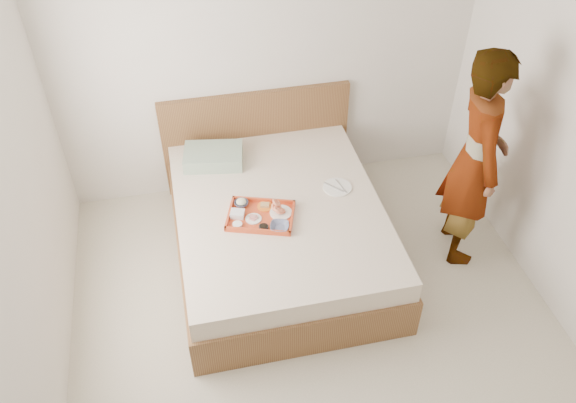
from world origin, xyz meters
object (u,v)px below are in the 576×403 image
(tray, at_px, (261,216))
(dinner_plate, at_px, (337,187))
(person, at_px, (476,160))
(bed, at_px, (279,231))

(tray, height_order, dinner_plate, tray)
(person, bearing_deg, bed, 93.99)
(tray, bearing_deg, dinner_plate, 36.39)
(tray, xyz_separation_m, person, (1.60, -0.11, 0.34))
(bed, relative_size, person, 1.12)
(bed, xyz_separation_m, tray, (-0.16, -0.10, 0.29))
(bed, height_order, tray, tray)
(dinner_plate, height_order, person, person)
(tray, xyz_separation_m, dinner_plate, (0.65, 0.21, -0.02))
(person, bearing_deg, dinner_plate, 83.67)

